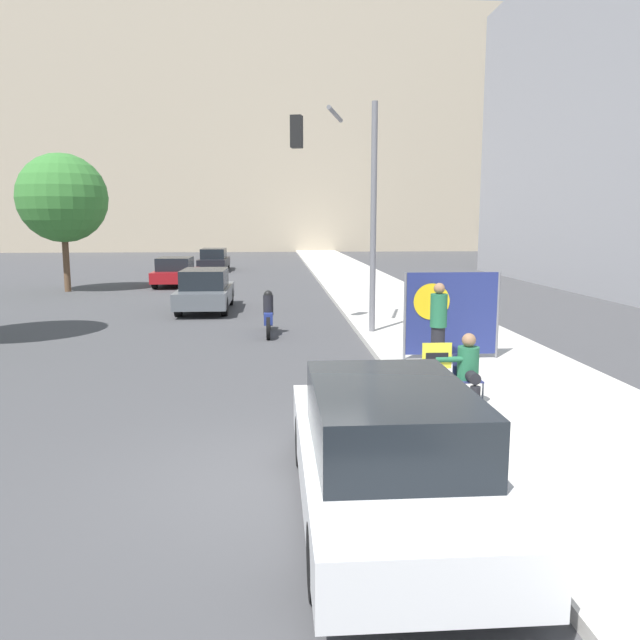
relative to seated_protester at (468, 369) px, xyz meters
The scene contains 14 objects.
ground_plane 3.94m from the seated_protester, 142.79° to the right, with size 160.00×160.00×0.00m, color #444447.
sidewalk_curb 12.76m from the seated_protester, 83.94° to the left, with size 4.19×90.00×0.15m, color beige.
building_backdrop_far 64.26m from the seated_protester, 94.61° to the left, with size 52.00×12.00×25.45m.
seated_protester is the anchor object (origin of this frame).
jogger_on_sidewalk 2.89m from the seated_protester, 84.53° to the left, with size 0.34×0.34×1.75m.
pedestrian_behind 5.68m from the seated_protester, 73.52° to the left, with size 0.34×0.34×1.61m.
protest_banner 3.80m from the seated_protester, 78.27° to the left, with size 2.11×0.06×1.89m.
traffic_light_pole 8.27m from the seated_protester, 98.43° to the left, with size 2.28×2.05×6.06m.
parked_car_curbside 3.73m from the seated_protester, 120.17° to the right, with size 1.82×4.67×1.47m.
car_on_road_nearest 13.86m from the seated_protester, 113.27° to the left, with size 1.74×4.49×1.48m.
car_on_road_midblock 23.01m from the seated_protester, 110.01° to the left, with size 1.83×4.16×1.41m.
car_on_road_distant 32.26m from the seated_protester, 102.41° to the left, with size 1.74×4.71×1.43m.
motorcycle_on_road 8.46m from the seated_protester, 112.35° to the left, with size 0.28×2.18×1.25m.
street_tree_midblock 23.28m from the seated_protester, 122.48° to the left, with size 3.91×3.91×6.12m.
Camera 1 is at (0.04, -7.07, 3.10)m, focal length 35.00 mm.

